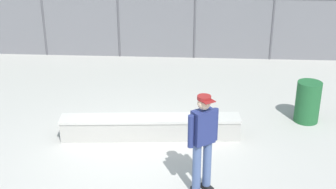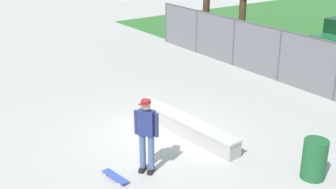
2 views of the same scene
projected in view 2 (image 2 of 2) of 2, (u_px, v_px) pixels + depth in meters
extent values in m
plane|color=#ADAAA3|center=(158.00, 135.00, 12.14)|extent=(80.00, 80.00, 0.00)
cube|color=#A8A59E|center=(185.00, 127.00, 12.16)|extent=(3.84, 0.75, 0.43)
cube|color=beige|center=(185.00, 119.00, 12.08)|extent=(3.89, 0.79, 0.06)
cube|color=black|center=(151.00, 171.00, 10.28)|extent=(0.24, 0.28, 0.10)
cube|color=black|center=(143.00, 169.00, 10.35)|extent=(0.24, 0.28, 0.10)
cylinder|color=#475B89|center=(151.00, 152.00, 10.13)|extent=(0.15, 0.15, 0.88)
cylinder|color=#475B89|center=(143.00, 151.00, 10.20)|extent=(0.15, 0.15, 0.88)
cube|color=navy|center=(146.00, 123.00, 9.90)|extent=(0.44, 0.40, 0.60)
cylinder|color=navy|center=(157.00, 125.00, 9.83)|extent=(0.10, 0.10, 0.58)
cylinder|color=navy|center=(136.00, 122.00, 9.99)|extent=(0.10, 0.10, 0.58)
sphere|color=beige|center=(146.00, 105.00, 9.75)|extent=(0.22, 0.22, 0.22)
cylinder|color=maroon|center=(146.00, 101.00, 9.71)|extent=(0.23, 0.23, 0.06)
cube|color=maroon|center=(144.00, 104.00, 9.60)|extent=(0.23, 0.21, 0.02)
cube|color=#334CB2|center=(115.00, 176.00, 10.01)|extent=(0.82, 0.31, 0.02)
cube|color=#B2B2B7|center=(108.00, 172.00, 10.20)|extent=(0.08, 0.15, 0.02)
cube|color=#B2B2B7|center=(122.00, 182.00, 9.83)|extent=(0.08, 0.15, 0.02)
cylinder|color=silver|center=(111.00, 172.00, 10.26)|extent=(0.06, 0.04, 0.05)
cylinder|color=silver|center=(105.00, 175.00, 10.16)|extent=(0.06, 0.04, 0.05)
cylinder|color=silver|center=(125.00, 181.00, 9.90)|extent=(0.06, 0.04, 0.05)
cylinder|color=silver|center=(119.00, 184.00, 9.79)|extent=(0.06, 0.04, 0.05)
cylinder|color=#4C4C51|center=(166.00, 23.00, 21.74)|extent=(0.07, 0.07, 1.99)
cylinder|color=#4C4C51|center=(197.00, 32.00, 19.86)|extent=(0.07, 0.07, 1.99)
cylinder|color=#4C4C51|center=(234.00, 42.00, 17.98)|extent=(0.07, 0.07, 1.99)
cylinder|color=#4C4C51|center=(279.00, 56.00, 16.11)|extent=(0.07, 0.07, 1.99)
cylinder|color=#4C4C51|center=(310.00, 37.00, 14.82)|extent=(17.23, 0.05, 0.05)
cube|color=slate|center=(306.00, 64.00, 15.17)|extent=(17.23, 0.01, 1.99)
cylinder|color=#47301E|center=(206.00, 8.00, 20.31)|extent=(0.32, 0.32, 3.83)
cylinder|color=#513823|center=(242.00, 14.00, 19.71)|extent=(0.32, 0.32, 3.55)
cylinder|color=black|center=(317.00, 47.00, 19.87)|extent=(0.27, 0.66, 0.64)
cylinder|color=#1E592D|center=(314.00, 159.00, 9.93)|extent=(0.56, 0.56, 0.97)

